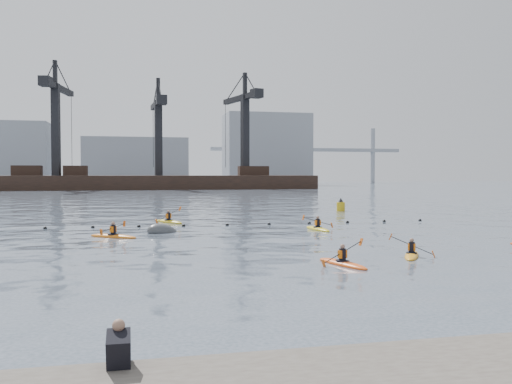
{
  "coord_description": "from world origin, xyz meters",
  "views": [
    {
      "loc": [
        -5.22,
        -14.72,
        3.64
      ],
      "look_at": [
        0.06,
        8.88,
        2.8
      ],
      "focal_mm": 38.0,
      "sensor_mm": 36.0,
      "label": 1
    }
  ],
  "objects_px": {
    "kayaker_3": "(318,228)",
    "mooring_buoy": "(162,232)",
    "kayaker_5": "(169,221)",
    "kayaker_0": "(342,263)",
    "kayaker_1": "(412,254)",
    "nav_buoy": "(341,207)",
    "kayaker_2": "(113,236)"
  },
  "relations": [
    {
      "from": "kayaker_3",
      "to": "mooring_buoy",
      "type": "bearing_deg",
      "value": 169.99
    },
    {
      "from": "kayaker_3",
      "to": "kayaker_5",
      "type": "relative_size",
      "value": 1.02
    },
    {
      "from": "kayaker_0",
      "to": "kayaker_1",
      "type": "bearing_deg",
      "value": 3.48
    },
    {
      "from": "kayaker_5",
      "to": "nav_buoy",
      "type": "distance_m",
      "value": 18.81
    },
    {
      "from": "kayaker_3",
      "to": "nav_buoy",
      "type": "relative_size",
      "value": 2.22
    },
    {
      "from": "kayaker_1",
      "to": "kayaker_2",
      "type": "bearing_deg",
      "value": 173.55
    },
    {
      "from": "kayaker_0",
      "to": "kayaker_3",
      "type": "relative_size",
      "value": 0.93
    },
    {
      "from": "kayaker_3",
      "to": "nav_buoy",
      "type": "xyz_separation_m",
      "value": [
        7.77,
        15.72,
        0.34
      ]
    },
    {
      "from": "mooring_buoy",
      "to": "kayaker_3",
      "type": "bearing_deg",
      "value": -3.53
    },
    {
      "from": "kayaker_2",
      "to": "mooring_buoy",
      "type": "xyz_separation_m",
      "value": [
        2.86,
        1.99,
        -0.1
      ]
    },
    {
      "from": "kayaker_0",
      "to": "kayaker_3",
      "type": "distance_m",
      "value": 13.36
    },
    {
      "from": "kayaker_0",
      "to": "kayaker_5",
      "type": "distance_m",
      "value": 21.02
    },
    {
      "from": "kayaker_3",
      "to": "kayaker_5",
      "type": "distance_m",
      "value": 11.66
    },
    {
      "from": "nav_buoy",
      "to": "kayaker_1",
      "type": "bearing_deg",
      "value": -105.27
    },
    {
      "from": "kayaker_2",
      "to": "kayaker_3",
      "type": "xyz_separation_m",
      "value": [
        12.69,
        1.39,
        -0.0
      ]
    },
    {
      "from": "kayaker_1",
      "to": "kayaker_3",
      "type": "distance_m",
      "value": 11.51
    },
    {
      "from": "kayaker_1",
      "to": "kayaker_5",
      "type": "distance_m",
      "value": 21.06
    },
    {
      "from": "kayaker_2",
      "to": "kayaker_1",
      "type": "bearing_deg",
      "value": -91.29
    },
    {
      "from": "kayaker_5",
      "to": "kayaker_2",
      "type": "bearing_deg",
      "value": -143.57
    },
    {
      "from": "kayaker_2",
      "to": "nav_buoy",
      "type": "height_order",
      "value": "nav_buoy"
    },
    {
      "from": "kayaker_5",
      "to": "kayaker_0",
      "type": "bearing_deg",
      "value": -105.48
    },
    {
      "from": "mooring_buoy",
      "to": "nav_buoy",
      "type": "bearing_deg",
      "value": 40.65
    },
    {
      "from": "kayaker_1",
      "to": "kayaker_3",
      "type": "relative_size",
      "value": 0.85
    },
    {
      "from": "kayaker_3",
      "to": "mooring_buoy",
      "type": "distance_m",
      "value": 9.85
    },
    {
      "from": "kayaker_0",
      "to": "nav_buoy",
      "type": "bearing_deg",
      "value": 51.67
    },
    {
      "from": "kayaker_2",
      "to": "kayaker_5",
      "type": "height_order",
      "value": "kayaker_5"
    },
    {
      "from": "kayaker_0",
      "to": "kayaker_5",
      "type": "height_order",
      "value": "kayaker_5"
    },
    {
      "from": "kayaker_3",
      "to": "kayaker_5",
      "type": "xyz_separation_m",
      "value": [
        -9.06,
        7.34,
        0.0
      ]
    },
    {
      "from": "kayaker_0",
      "to": "nav_buoy",
      "type": "distance_m",
      "value": 30.75
    },
    {
      "from": "kayaker_0",
      "to": "mooring_buoy",
      "type": "height_order",
      "value": "kayaker_0"
    },
    {
      "from": "kayaker_0",
      "to": "kayaker_5",
      "type": "bearing_deg",
      "value": 88.58
    },
    {
      "from": "kayaker_1",
      "to": "nav_buoy",
      "type": "bearing_deg",
      "value": 106.11
    }
  ]
}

